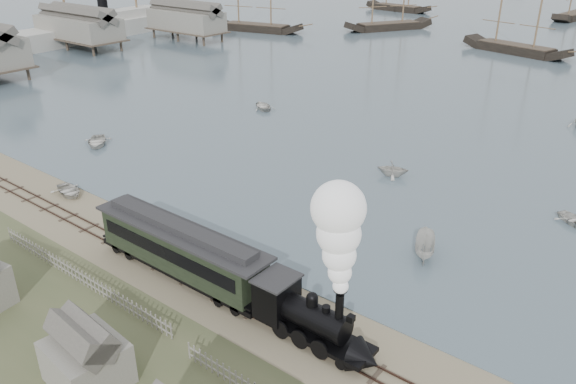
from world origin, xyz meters
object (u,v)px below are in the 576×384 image
Objects in this scene: locomotive at (328,281)px; beached_dinghy at (69,191)px; passenger_coach at (181,248)px; steamship at (104,12)px.

locomotive is 31.00m from beached_dinghy.
steamship is at bearing 147.44° from passenger_coach.
beached_dinghy is 87.23m from steamship.
locomotive is 2.75× the size of beached_dinghy.
steamship is (-87.36, 55.77, 3.02)m from passenger_coach.
locomotive is 114.14m from steamship.
locomotive is 0.21× the size of steamship.
locomotive reaches higher than beached_dinghy.
passenger_coach is at bearing -128.31° from steamship.
steamship reaches higher than beached_dinghy.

